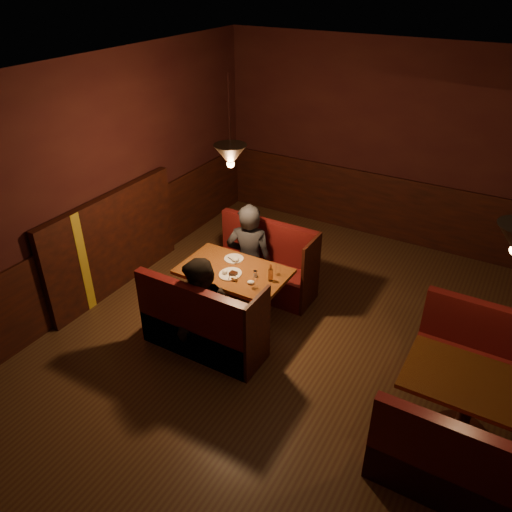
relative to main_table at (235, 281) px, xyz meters
The scene contains 9 objects.
room 1.20m from the main_table, 29.97° to the right, with size 6.02×7.02×2.92m.
main_table is the anchor object (origin of this frame).
main_bench_far 0.74m from the main_table, 88.77° to the left, with size 1.38×0.49×0.94m.
main_bench_near 0.74m from the main_table, 88.77° to the right, with size 1.38×0.49×0.94m.
second_table 2.75m from the main_table, ahead, with size 1.17×0.75×0.66m.
second_bench_far 2.76m from the main_table, ahead, with size 1.29×0.48×0.92m.
second_bench_near 2.97m from the main_table, 22.74° to the right, with size 1.29×0.48×0.92m.
diner_a 0.64m from the main_table, 103.58° to the left, with size 0.58×0.38×1.60m, color black.
diner_b 0.74m from the main_table, 86.41° to the right, with size 0.73×0.57×1.51m, color black.
Camera 1 is at (1.43, -3.49, 3.77)m, focal length 35.00 mm.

